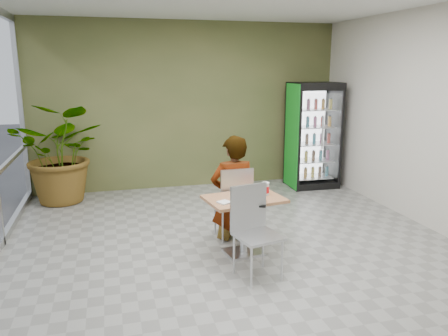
{
  "coord_description": "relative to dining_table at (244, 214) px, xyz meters",
  "views": [
    {
      "loc": [
        -1.52,
        -4.91,
        2.34
      ],
      "look_at": [
        -0.04,
        0.66,
        1.0
      ],
      "focal_mm": 35.0,
      "sensor_mm": 36.0,
      "label": 1
    }
  ],
  "objects": [
    {
      "name": "dining_table",
      "position": [
        0.0,
        0.0,
        0.0
      ],
      "size": [
        1.03,
        0.79,
        0.75
      ],
      "rotation": [
        0.0,
        0.0,
        0.15
      ],
      "color": "#A06444",
      "rests_on": "ground"
    },
    {
      "name": "potted_plant",
      "position": [
        -2.38,
        2.94,
        0.34
      ],
      "size": [
        1.93,
        1.79,
        1.76
      ],
      "primitive_type": "imported",
      "rotation": [
        0.0,
        0.0,
        -0.32
      ],
      "color": "#2D5B24",
      "rests_on": "ground"
    },
    {
      "name": "napkin_stack",
      "position": [
        -0.3,
        -0.15,
        0.22
      ],
      "size": [
        0.19,
        0.19,
        0.02
      ],
      "primitive_type": "cube",
      "rotation": [
        0.0,
        0.0,
        0.46
      ],
      "color": "silver",
      "rests_on": "dining_table"
    },
    {
      "name": "ground",
      "position": [
        -0.06,
        -0.06,
        -0.54
      ],
      "size": [
        7.0,
        7.0,
        0.0
      ],
      "primitive_type": "plane",
      "color": "gray",
      "rests_on": "ground"
    },
    {
      "name": "room_envelope",
      "position": [
        -0.06,
        -0.06,
        1.06
      ],
      "size": [
        6.0,
        7.0,
        3.2
      ],
      "primitive_type": null,
      "color": "silver",
      "rests_on": "ground"
    },
    {
      "name": "soda_cup",
      "position": [
        0.3,
        0.04,
        0.29
      ],
      "size": [
        0.09,
        0.09,
        0.16
      ],
      "color": "silver",
      "rests_on": "dining_table"
    },
    {
      "name": "cafeteria_tray",
      "position": [
        -0.02,
        -0.24,
        0.23
      ],
      "size": [
        0.49,
        0.43,
        0.02
      ],
      "primitive_type": "cube",
      "rotation": [
        0.0,
        0.0,
        -0.37
      ],
      "color": "black",
      "rests_on": "dining_table"
    },
    {
      "name": "chair_far",
      "position": [
        0.02,
        0.5,
        0.06
      ],
      "size": [
        0.47,
        0.47,
        1.02
      ],
      "rotation": [
        0.0,
        0.0,
        3.17
      ],
      "color": "#B6B8BB",
      "rests_on": "ground"
    },
    {
      "name": "pizza_plate",
      "position": [
        -0.04,
        -0.0,
        0.23
      ],
      "size": [
        0.25,
        0.2,
        0.03
      ],
      "color": "silver",
      "rests_on": "dining_table"
    },
    {
      "name": "chair_near",
      "position": [
        -0.06,
        -0.55,
        0.07
      ],
      "size": [
        0.55,
        0.55,
        1.04
      ],
      "rotation": [
        0.0,
        0.0,
        0.21
      ],
      "color": "#B6B8BB",
      "rests_on": "ground"
    },
    {
      "name": "beverage_fridge",
      "position": [
        2.31,
        2.8,
        0.49
      ],
      "size": [
        0.96,
        0.75,
        2.05
      ],
      "rotation": [
        0.0,
        0.0,
        -0.04
      ],
      "color": "black",
      "rests_on": "ground"
    },
    {
      "name": "seated_woman",
      "position": [
        0.02,
        0.56,
        0.04
      ],
      "size": [
        0.66,
        0.44,
        1.75
      ],
      "primitive_type": "imported",
      "rotation": [
        0.0,
        0.0,
        3.17
      ],
      "color": "black",
      "rests_on": "ground"
    }
  ]
}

